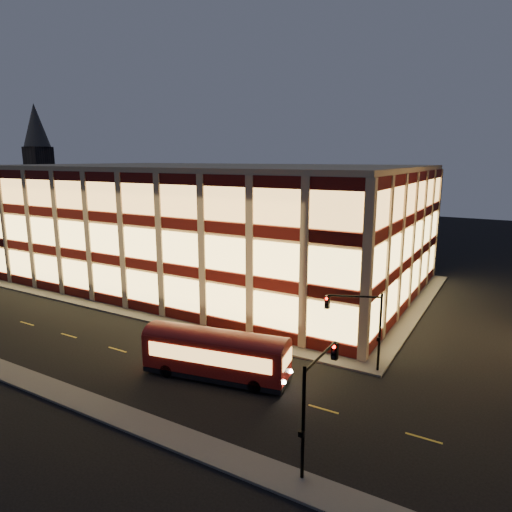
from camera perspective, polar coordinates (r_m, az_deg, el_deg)
The scene contains 10 objects.
ground at distance 46.28m, azimuth -14.90°, elevation -7.65°, with size 200.00×200.00×0.00m, color black.
sidewalk_office_south at distance 48.98m, azimuth -16.58°, elevation -6.56°, with size 54.00×2.00×0.15m, color #514F4C.
sidewalk_office_east at distance 50.51m, azimuth 19.34°, elevation -6.17°, with size 2.00×30.00×0.15m, color #514F4C.
sidewalk_near at distance 38.96m, azimuth -28.81°, elevation -12.53°, with size 100.00×2.00×0.15m, color #514F4C.
office_building at distance 58.98m, azimuth -5.67°, elevation 4.19°, with size 50.45×30.45×14.50m.
church_tower at distance 123.56m, azimuth -25.26°, elevation 8.05°, with size 5.00×5.00×18.00m, color #2D2621.
church_spire at distance 123.63m, azimuth -25.86°, elevation 14.52°, with size 6.00×6.00×10.00m, color #4C473F.
traffic_signal_far at distance 33.90m, azimuth 12.94°, elevation -7.54°, with size 3.79×1.87×6.00m.
traffic_signal_near at distance 23.73m, azimuth 7.50°, elevation -16.19°, with size 0.32×4.45×6.00m.
trolley_bus at distance 33.05m, azimuth -5.05°, elevation -11.80°, with size 10.76×4.46×3.54m.
Camera 1 is at (31.33, -30.42, 15.35)m, focal length 32.00 mm.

